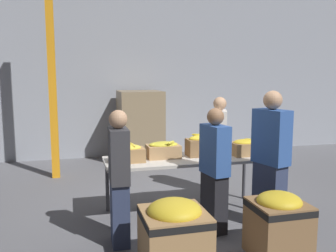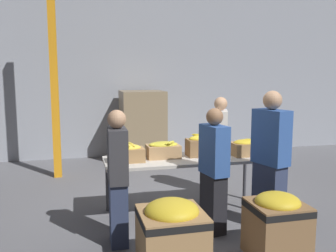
{
  "view_description": "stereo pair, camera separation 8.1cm",
  "coord_description": "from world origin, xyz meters",
  "px_view_note": "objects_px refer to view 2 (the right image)",
  "views": [
    {
      "loc": [
        -1.52,
        -4.86,
        1.97
      ],
      "look_at": [
        -0.21,
        0.15,
        1.23
      ],
      "focal_mm": 40.0,
      "sensor_mm": 36.0,
      "label": 1
    },
    {
      "loc": [
        -1.44,
        -4.88,
        1.97
      ],
      "look_at": [
        -0.21,
        0.15,
        1.23
      ],
      "focal_mm": 40.0,
      "sensor_mm": 36.0,
      "label": 2
    }
  ],
  "objects_px": {
    "banana_box_1": "(163,149)",
    "volunteer_0": "(270,161)",
    "volunteer_3": "(214,171)",
    "support_pillar": "(54,71)",
    "donation_bin_1": "(277,224)",
    "banana_box_2": "(201,145)",
    "volunteer_2": "(118,179)",
    "sorting_table": "(185,162)",
    "banana_box_0": "(128,153)",
    "volunteer_1": "(220,146)",
    "donation_bin_0": "(172,234)",
    "banana_box_3": "(245,147)",
    "pallet_stack_0": "(142,127)"
  },
  "relations": [
    {
      "from": "banana_box_0",
      "to": "sorting_table",
      "type": "bearing_deg",
      "value": 2.03
    },
    {
      "from": "volunteer_1",
      "to": "donation_bin_1",
      "type": "relative_size",
      "value": 2.21
    },
    {
      "from": "volunteer_0",
      "to": "sorting_table",
      "type": "bearing_deg",
      "value": 34.11
    },
    {
      "from": "banana_box_2",
      "to": "donation_bin_0",
      "type": "height_order",
      "value": "banana_box_2"
    },
    {
      "from": "banana_box_0",
      "to": "volunteer_2",
      "type": "relative_size",
      "value": 0.27
    },
    {
      "from": "sorting_table",
      "to": "volunteer_0",
      "type": "xyz_separation_m",
      "value": [
        0.89,
        -0.73,
        0.14
      ]
    },
    {
      "from": "volunteer_2",
      "to": "banana_box_2",
      "type": "bearing_deg",
      "value": -55.52
    },
    {
      "from": "volunteer_3",
      "to": "donation_bin_1",
      "type": "relative_size",
      "value": 2.16
    },
    {
      "from": "donation_bin_1",
      "to": "support_pillar",
      "type": "distance_m",
      "value": 4.8
    },
    {
      "from": "volunteer_1",
      "to": "volunteer_2",
      "type": "height_order",
      "value": "volunteer_1"
    },
    {
      "from": "volunteer_1",
      "to": "donation_bin_0",
      "type": "bearing_deg",
      "value": -12.0
    },
    {
      "from": "volunteer_0",
      "to": "volunteer_3",
      "type": "xyz_separation_m",
      "value": [
        -0.74,
        0.04,
        -0.1
      ]
    },
    {
      "from": "banana_box_3",
      "to": "donation_bin_0",
      "type": "xyz_separation_m",
      "value": [
        -1.46,
        -1.44,
        -0.52
      ]
    },
    {
      "from": "banana_box_1",
      "to": "volunteer_1",
      "type": "xyz_separation_m",
      "value": [
        1.08,
        0.6,
        -0.12
      ]
    },
    {
      "from": "sorting_table",
      "to": "volunteer_1",
      "type": "bearing_deg",
      "value": 41.4
    },
    {
      "from": "banana_box_1",
      "to": "volunteer_0",
      "type": "relative_size",
      "value": 0.26
    },
    {
      "from": "banana_box_3",
      "to": "donation_bin_1",
      "type": "distance_m",
      "value": 1.57
    },
    {
      "from": "volunteer_0",
      "to": "support_pillar",
      "type": "distance_m",
      "value": 4.26
    },
    {
      "from": "volunteer_3",
      "to": "pallet_stack_0",
      "type": "relative_size",
      "value": 0.99
    },
    {
      "from": "sorting_table",
      "to": "banana_box_3",
      "type": "bearing_deg",
      "value": -2.68
    },
    {
      "from": "banana_box_3",
      "to": "volunteer_2",
      "type": "height_order",
      "value": "volunteer_2"
    },
    {
      "from": "banana_box_0",
      "to": "volunteer_1",
      "type": "distance_m",
      "value": 1.75
    },
    {
      "from": "banana_box_0",
      "to": "banana_box_2",
      "type": "relative_size",
      "value": 1.04
    },
    {
      "from": "volunteer_2",
      "to": "pallet_stack_0",
      "type": "height_order",
      "value": "pallet_stack_0"
    },
    {
      "from": "sorting_table",
      "to": "banana_box_0",
      "type": "xyz_separation_m",
      "value": [
        -0.8,
        -0.03,
        0.18
      ]
    },
    {
      "from": "volunteer_3",
      "to": "donation_bin_0",
      "type": "distance_m",
      "value": 1.15
    },
    {
      "from": "banana_box_0",
      "to": "donation_bin_1",
      "type": "distance_m",
      "value": 2.07
    },
    {
      "from": "banana_box_2",
      "to": "pallet_stack_0",
      "type": "xyz_separation_m",
      "value": [
        -0.3,
        3.16,
        -0.17
      ]
    },
    {
      "from": "banana_box_3",
      "to": "donation_bin_1",
      "type": "bearing_deg",
      "value": -101.98
    },
    {
      "from": "volunteer_0",
      "to": "pallet_stack_0",
      "type": "relative_size",
      "value": 1.11
    },
    {
      "from": "donation_bin_1",
      "to": "pallet_stack_0",
      "type": "distance_m",
      "value": 4.78
    },
    {
      "from": "pallet_stack_0",
      "to": "banana_box_1",
      "type": "bearing_deg",
      "value": -94.58
    },
    {
      "from": "volunteer_2",
      "to": "volunteer_1",
      "type": "bearing_deg",
      "value": -49.91
    },
    {
      "from": "banana_box_2",
      "to": "volunteer_2",
      "type": "height_order",
      "value": "volunteer_2"
    },
    {
      "from": "pallet_stack_0",
      "to": "volunteer_0",
      "type": "bearing_deg",
      "value": -76.67
    },
    {
      "from": "banana_box_0",
      "to": "volunteer_1",
      "type": "relative_size",
      "value": 0.27
    },
    {
      "from": "banana_box_2",
      "to": "volunteer_0",
      "type": "relative_size",
      "value": 0.23
    },
    {
      "from": "sorting_table",
      "to": "banana_box_3",
      "type": "height_order",
      "value": "banana_box_3"
    },
    {
      "from": "volunteer_3",
      "to": "support_pillar",
      "type": "distance_m",
      "value": 3.83
    },
    {
      "from": "banana_box_1",
      "to": "support_pillar",
      "type": "relative_size",
      "value": 0.11
    },
    {
      "from": "sorting_table",
      "to": "pallet_stack_0",
      "type": "relative_size",
      "value": 1.43
    },
    {
      "from": "banana_box_3",
      "to": "banana_box_2",
      "type": "bearing_deg",
      "value": 169.19
    },
    {
      "from": "volunteer_1",
      "to": "donation_bin_0",
      "type": "distance_m",
      "value": 2.6
    },
    {
      "from": "banana_box_1",
      "to": "banana_box_3",
      "type": "xyz_separation_m",
      "value": [
        1.18,
        -0.13,
        0.0
      ]
    },
    {
      "from": "banana_box_1",
      "to": "volunteer_0",
      "type": "distance_m",
      "value": 1.45
    },
    {
      "from": "sorting_table",
      "to": "volunteer_0",
      "type": "relative_size",
      "value": 1.28
    },
    {
      "from": "banana_box_1",
      "to": "volunteer_1",
      "type": "relative_size",
      "value": 0.29
    },
    {
      "from": "support_pillar",
      "to": "donation_bin_1",
      "type": "bearing_deg",
      "value": -57.78
    },
    {
      "from": "banana_box_0",
      "to": "volunteer_3",
      "type": "distance_m",
      "value": 1.17
    },
    {
      "from": "banana_box_3",
      "to": "volunteer_0",
      "type": "height_order",
      "value": "volunteer_0"
    }
  ]
}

